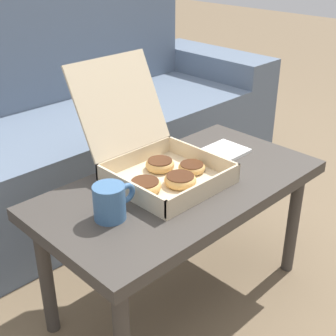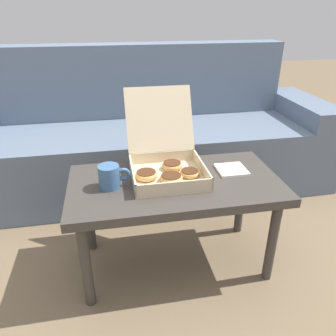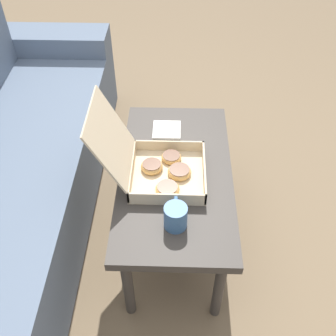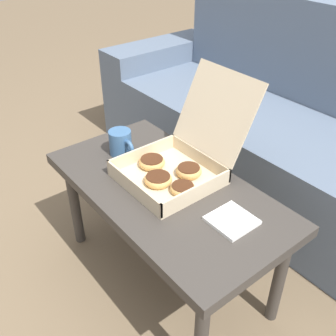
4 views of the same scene
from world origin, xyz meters
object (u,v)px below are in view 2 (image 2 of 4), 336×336
object	(u,v)px
coffee_mug	(110,176)
coffee_table	(175,191)
pastry_box	(166,161)
couch	(150,140)

from	to	relation	value
coffee_mug	coffee_table	bearing A→B (deg)	0.63
coffee_table	pastry_box	xyz separation A→B (m)	(-0.03, 0.08, 0.12)
couch	coffee_table	xyz separation A→B (m)	(0.00, -0.87, 0.09)
couch	coffee_table	bearing A→B (deg)	-90.00
couch	coffee_table	size ratio (longest dim) A/B	2.61
pastry_box	coffee_table	bearing A→B (deg)	-72.20
couch	coffee_mug	distance (m)	0.94
pastry_box	coffee_mug	distance (m)	0.27
coffee_mug	pastry_box	bearing A→B (deg)	18.72
pastry_box	coffee_mug	size ratio (longest dim) A/B	3.37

